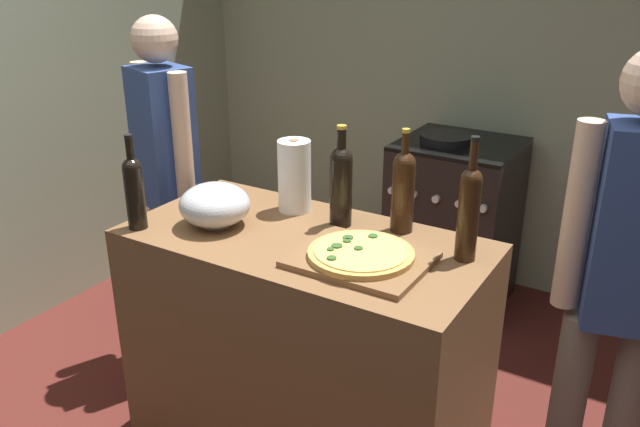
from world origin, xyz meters
name	(u,v)px	position (x,y,z in m)	size (l,w,h in m)	color
ground_plane	(357,381)	(0.00, 1.27, -0.01)	(4.01, 3.14, 0.02)	#511E19
kitchen_wall_rear	(479,49)	(0.00, 2.59, 1.30)	(4.01, 0.10, 2.60)	#99A889
kitchen_wall_left	(57,55)	(-1.75, 1.27, 1.30)	(0.10, 3.14, 2.60)	#99A889
counter	(305,356)	(0.07, 0.73, 0.46)	(1.20, 0.61, 0.93)	brown
cutting_board	(361,260)	(0.32, 0.66, 0.94)	(0.40, 0.32, 0.02)	brown
pizza	(361,253)	(0.32, 0.66, 0.96)	(0.32, 0.32, 0.03)	tan
mixing_bowl	(215,205)	(-0.24, 0.66, 1.00)	(0.24, 0.24, 0.15)	#B2B2B7
paper_towel_roll	(294,176)	(-0.09, 0.92, 1.06)	(0.12, 0.12, 0.26)	white
wine_bottle_dark	(134,189)	(-0.45, 0.50, 1.07)	(0.06, 0.06, 0.33)	black
wine_bottle_amber	(469,209)	(0.58, 0.85, 1.09)	(0.06, 0.06, 0.39)	#331E0F
wine_bottle_green	(403,188)	(0.32, 0.95, 1.08)	(0.08, 0.08, 0.35)	#331E0F
wine_bottle_clear	(341,182)	(0.12, 0.88, 1.08)	(0.08, 0.08, 0.35)	black
stove	(454,223)	(0.08, 2.18, 0.45)	(0.59, 0.58, 0.93)	black
person_in_stripes	(167,176)	(-0.81, 1.01, 0.90)	(0.38, 0.26, 1.57)	#D88C4C
person_in_red	(620,285)	(1.01, 0.97, 0.90)	(0.36, 0.24, 1.59)	slate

